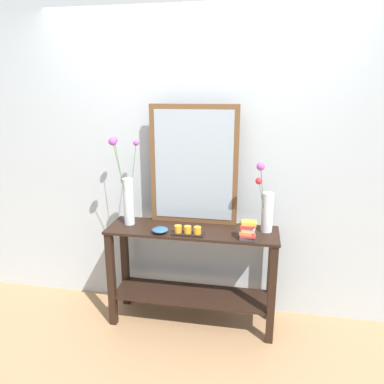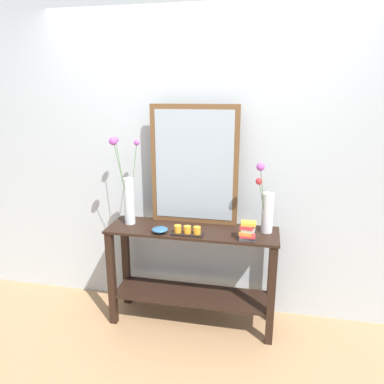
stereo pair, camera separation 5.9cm
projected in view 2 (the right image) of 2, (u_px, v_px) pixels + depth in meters
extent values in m
cube|color=#A87F56|center=(192.00, 321.00, 3.03)|extent=(7.00, 6.00, 0.02)
cube|color=#B2BCC1|center=(200.00, 156.00, 2.97)|extent=(6.40, 0.08, 2.70)
cube|color=black|center=(192.00, 230.00, 2.82)|extent=(1.34, 0.38, 0.02)
cube|color=black|center=(192.00, 295.00, 2.97)|extent=(1.28, 0.34, 0.02)
cube|color=black|center=(112.00, 279.00, 2.90)|extent=(0.06, 0.06, 0.80)
cube|color=black|center=(271.00, 296.00, 2.66)|extent=(0.06, 0.06, 0.80)
cube|color=black|center=(126.00, 262.00, 3.19)|extent=(0.06, 0.06, 0.80)
cube|color=black|center=(271.00, 276.00, 2.95)|extent=(0.06, 0.06, 0.80)
cube|color=brown|center=(194.00, 166.00, 2.84)|extent=(0.70, 0.03, 0.95)
cube|color=#9EADB7|center=(194.00, 166.00, 2.83)|extent=(0.62, 0.00, 0.87)
cylinder|color=silver|center=(129.00, 201.00, 2.89)|extent=(0.09, 0.09, 0.38)
cylinder|color=#4C753D|center=(123.00, 183.00, 2.80)|extent=(0.08, 0.12, 0.66)
sphere|color=#B24CB7|center=(113.00, 141.00, 2.67)|extent=(0.06, 0.06, 0.06)
cylinder|color=#4C753D|center=(123.00, 181.00, 2.88)|extent=(0.12, 0.07, 0.65)
sphere|color=#B24CB7|center=(115.00, 140.00, 2.83)|extent=(0.05, 0.05, 0.05)
cylinder|color=#4C753D|center=(133.00, 183.00, 2.87)|extent=(0.07, 0.08, 0.63)
sphere|color=#B24CB7|center=(137.00, 143.00, 2.82)|extent=(0.05, 0.05, 0.05)
cylinder|color=silver|center=(267.00, 213.00, 2.72)|extent=(0.09, 0.09, 0.31)
cylinder|color=#4C753D|center=(263.00, 205.00, 2.72)|extent=(0.08, 0.01, 0.37)
sphere|color=red|center=(259.00, 181.00, 2.68)|extent=(0.05, 0.05, 0.05)
cylinder|color=#4C753D|center=(263.00, 199.00, 2.65)|extent=(0.06, 0.11, 0.51)
sphere|color=#B24CB7|center=(261.00, 167.00, 2.54)|extent=(0.06, 0.06, 0.06)
cube|color=black|center=(187.00, 234.00, 2.70)|extent=(0.24, 0.09, 0.01)
cylinder|color=orange|center=(178.00, 229.00, 2.71)|extent=(0.06, 0.06, 0.05)
cylinder|color=orange|center=(187.00, 230.00, 2.70)|extent=(0.06, 0.06, 0.05)
cylinder|color=orange|center=(197.00, 230.00, 2.68)|extent=(0.06, 0.06, 0.05)
cylinder|color=#2D5B84|center=(160.00, 232.00, 2.74)|extent=(0.05, 0.05, 0.01)
ellipsoid|color=#2D5B84|center=(160.00, 230.00, 2.74)|extent=(0.12, 0.12, 0.03)
cube|color=#424247|center=(247.00, 238.00, 2.60)|extent=(0.12, 0.08, 0.02)
cube|color=#C63338|center=(247.00, 236.00, 2.60)|extent=(0.11, 0.08, 0.02)
cube|color=orange|center=(246.00, 233.00, 2.60)|extent=(0.10, 0.10, 0.02)
cube|color=#B2A893|center=(248.00, 230.00, 2.59)|extent=(0.10, 0.08, 0.02)
cube|color=#C63338|center=(247.00, 227.00, 2.59)|extent=(0.10, 0.09, 0.03)
cube|color=gold|center=(249.00, 223.00, 2.59)|extent=(0.11, 0.07, 0.02)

